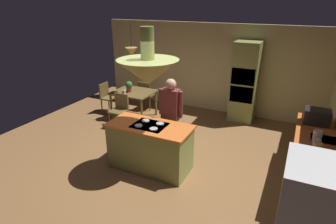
{
  "coord_description": "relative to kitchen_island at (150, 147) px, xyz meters",
  "views": [
    {
      "loc": [
        2.43,
        -4.41,
        3.15
      ],
      "look_at": [
        0.1,
        0.4,
        1.0
      ],
      "focal_mm": 30.08,
      "sensor_mm": 36.0,
      "label": 1
    }
  ],
  "objects": [
    {
      "name": "chair_by_back_wall",
      "position": [
        -1.7,
        2.79,
        0.03
      ],
      "size": [
        0.4,
        0.4,
        0.87
      ],
      "rotation": [
        0.0,
        0.0,
        3.14
      ],
      "color": "brown",
      "rests_on": "ground"
    },
    {
      "name": "range_hood",
      "position": [
        0.0,
        -0.0,
        1.51
      ],
      "size": [
        1.1,
        1.1,
        1.0
      ],
      "color": "#8C934C"
    },
    {
      "name": "potted_plant_on_table",
      "position": [
        -1.79,
        2.03,
        0.46
      ],
      "size": [
        0.2,
        0.2,
        0.3
      ],
      "color": "#99382D",
      "rests_on": "dining_table"
    },
    {
      "name": "wall_back",
      "position": [
        0.0,
        3.65,
        0.8
      ],
      "size": [
        6.8,
        0.1,
        2.55
      ],
      "primitive_type": "cube",
      "color": "beige",
      "rests_on": "ground"
    },
    {
      "name": "pendant_light_over_table",
      "position": [
        -1.7,
        2.1,
        1.39
      ],
      "size": [
        0.32,
        0.32,
        0.82
      ],
      "color": "#E0B266"
    },
    {
      "name": "oven_tower",
      "position": [
        1.1,
        3.24,
        0.61
      ],
      "size": [
        0.66,
        0.62,
        2.16
      ],
      "color": "#8C934C",
      "rests_on": "ground"
    },
    {
      "name": "chair_facing_island",
      "position": [
        -1.7,
        1.41,
        0.03
      ],
      "size": [
        0.4,
        0.4,
        0.87
      ],
      "color": "brown",
      "rests_on": "ground"
    },
    {
      "name": "cup_on_table",
      "position": [
        -1.84,
        1.87,
        0.33
      ],
      "size": [
        0.07,
        0.07,
        0.09
      ],
      "primitive_type": "cylinder",
      "color": "white",
      "rests_on": "dining_table"
    },
    {
      "name": "microwave_on_counter",
      "position": [
        2.84,
        1.47,
        0.6
      ],
      "size": [
        0.46,
        0.36,
        0.28
      ],
      "primitive_type": "cube",
      "color": "#232326",
      "rests_on": "counter_run_right"
    },
    {
      "name": "counter_run_right",
      "position": [
        2.84,
        0.8,
        0.0
      ],
      "size": [
        0.73,
        2.27,
        0.93
      ],
      "color": "#8C934C",
      "rests_on": "ground"
    },
    {
      "name": "canister_sugar",
      "position": [
        2.84,
        0.42,
        0.54
      ],
      "size": [
        0.1,
        0.1,
        0.15
      ],
      "primitive_type": "cylinder",
      "color": "silver",
      "rests_on": "counter_run_right"
    },
    {
      "name": "canister_tea",
      "position": [
        2.84,
        0.6,
        0.57
      ],
      "size": [
        0.14,
        0.14,
        0.22
      ],
      "primitive_type": "cylinder",
      "color": "silver",
      "rests_on": "counter_run_right"
    },
    {
      "name": "canister_flour",
      "position": [
        2.84,
        0.24,
        0.55
      ],
      "size": [
        0.13,
        0.13,
        0.17
      ],
      "primitive_type": "cylinder",
      "color": "#E0B78C",
      "rests_on": "counter_run_right"
    },
    {
      "name": "ground",
      "position": [
        0.0,
        0.2,
        -0.47
      ],
      "size": [
        8.16,
        8.16,
        0.0
      ],
      "primitive_type": "plane",
      "color": "olive"
    },
    {
      "name": "kitchen_island",
      "position": [
        0.0,
        0.0,
        0.0
      ],
      "size": [
        1.62,
        0.77,
        0.95
      ],
      "color": "#8C934C",
      "rests_on": "ground"
    },
    {
      "name": "dining_table",
      "position": [
        -1.7,
        2.1,
        0.19
      ],
      "size": [
        1.1,
        0.93,
        0.76
      ],
      "color": "brown",
      "rests_on": "ground"
    },
    {
      "name": "chair_at_corner",
      "position": [
        -2.63,
        2.1,
        0.03
      ],
      "size": [
        0.4,
        0.4,
        0.87
      ],
      "rotation": [
        0.0,
        0.0,
        1.57
      ],
      "color": "brown",
      "rests_on": "ground"
    },
    {
      "name": "person_at_island",
      "position": [
        0.13,
        0.66,
        0.5
      ],
      "size": [
        0.53,
        0.23,
        1.69
      ],
      "color": "tan",
      "rests_on": "ground"
    }
  ]
}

